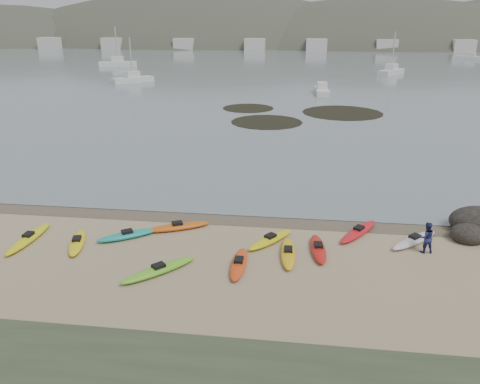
# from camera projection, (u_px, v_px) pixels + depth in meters

# --- Properties ---
(ground) EXTENTS (600.00, 600.00, 0.00)m
(ground) POSITION_uv_depth(u_px,v_px,m) (240.00, 216.00, 27.18)
(ground) COLOR tan
(ground) RESTS_ON ground
(wet_sand) EXTENTS (60.00, 60.00, 0.00)m
(wet_sand) POSITION_uv_depth(u_px,v_px,m) (239.00, 218.00, 26.90)
(wet_sand) COLOR brown
(wet_sand) RESTS_ON ground
(water) EXTENTS (1200.00, 1200.00, 0.00)m
(water) POSITION_uv_depth(u_px,v_px,m) (298.00, 35.00, 305.93)
(water) COLOR slate
(water) RESTS_ON ground
(kayaks) EXTENTS (21.60, 8.57, 0.34)m
(kayaks) POSITION_uv_depth(u_px,v_px,m) (222.00, 244.00, 23.49)
(kayaks) COLOR yellow
(kayaks) RESTS_ON ground
(person_east) EXTENTS (0.85, 0.71, 1.59)m
(person_east) POSITION_uv_depth(u_px,v_px,m) (426.00, 237.00, 22.75)
(person_east) COLOR navy
(person_east) RESTS_ON ground
(kelp_mats) EXTENTS (19.71, 15.27, 0.04)m
(kelp_mats) POSITION_uv_depth(u_px,v_px,m) (299.00, 115.00, 55.49)
(kelp_mats) COLOR black
(kelp_mats) RESTS_ON water
(moored_boats) EXTENTS (97.04, 72.99, 1.22)m
(moored_boats) POSITION_uv_depth(u_px,v_px,m) (275.00, 69.00, 99.54)
(moored_boats) COLOR silver
(moored_boats) RESTS_ON ground
(far_hills) EXTENTS (550.00, 135.00, 80.00)m
(far_hills) POSITION_uv_depth(u_px,v_px,m) (382.00, 81.00, 208.35)
(far_hills) COLOR #384235
(far_hills) RESTS_ON ground
(far_town) EXTENTS (199.00, 5.00, 4.00)m
(far_town) POSITION_uv_depth(u_px,v_px,m) (310.00, 45.00, 160.50)
(far_town) COLOR beige
(far_town) RESTS_ON ground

